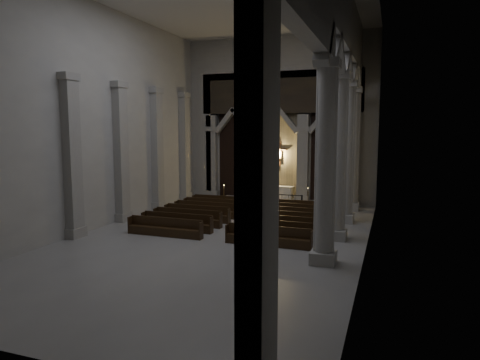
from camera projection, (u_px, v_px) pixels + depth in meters
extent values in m
plane|color=gray|center=(220.00, 237.00, 21.37)|extent=(24.00, 24.00, 0.00)
cube|color=#AEABA3|center=(281.00, 120.00, 31.86)|extent=(14.00, 0.10, 12.00)
cube|color=#AEABA3|center=(12.00, 101.00, 9.43)|extent=(14.00, 0.10, 12.00)
cube|color=#AEABA3|center=(99.00, 117.00, 22.99)|extent=(0.10, 24.00, 12.00)
cube|color=#AEABA3|center=(371.00, 114.00, 18.31)|extent=(0.10, 24.00, 12.00)
cube|color=#9D9A93|center=(212.00, 156.00, 33.54)|extent=(0.80, 0.50, 6.40)
cube|color=#9D9A93|center=(212.00, 194.00, 33.90)|extent=(1.05, 0.70, 0.50)
cube|color=#9D9A93|center=(212.00, 129.00, 33.28)|extent=(1.00, 0.65, 0.35)
cube|color=#9D9A93|center=(256.00, 157.00, 32.34)|extent=(0.80, 0.50, 6.40)
cube|color=#9D9A93|center=(256.00, 196.00, 32.69)|extent=(1.05, 0.70, 0.50)
cube|color=#9D9A93|center=(256.00, 129.00, 32.08)|extent=(1.00, 0.65, 0.35)
cube|color=#9D9A93|center=(303.00, 159.00, 31.13)|extent=(0.80, 0.50, 6.40)
cube|color=#9D9A93|center=(302.00, 199.00, 31.49)|extent=(1.05, 0.70, 0.50)
cube|color=#9D9A93|center=(303.00, 129.00, 30.87)|extent=(1.00, 0.65, 0.35)
cube|color=#9D9A93|center=(354.00, 160.00, 29.93)|extent=(0.80, 0.50, 6.40)
cube|color=#9D9A93|center=(352.00, 201.00, 30.28)|extent=(1.05, 0.70, 0.50)
cube|color=#9D9A93|center=(355.00, 129.00, 29.67)|extent=(1.00, 0.65, 0.35)
cube|color=black|center=(235.00, 153.00, 33.23)|extent=(2.60, 0.15, 7.00)
cube|color=#958460|center=(280.00, 154.00, 32.03)|extent=(2.60, 0.15, 7.00)
cube|color=black|center=(329.00, 155.00, 30.82)|extent=(2.60, 0.15, 7.00)
cube|color=black|center=(280.00, 92.00, 31.16)|extent=(12.00, 0.50, 3.00)
cube|color=#9D9A93|center=(203.00, 140.00, 33.65)|extent=(1.60, 0.50, 9.00)
cube|color=#9D9A93|center=(366.00, 141.00, 29.50)|extent=(1.60, 0.50, 9.00)
cube|color=#9D9A93|center=(280.00, 57.00, 30.85)|extent=(14.00, 0.50, 3.00)
plane|color=#FFE672|center=(280.00, 154.00, 32.00)|extent=(1.50, 0.00, 1.50)
cube|color=#54301D|center=(280.00, 154.00, 31.91)|extent=(0.13, 0.08, 1.80)
cube|color=#54301D|center=(280.00, 149.00, 31.87)|extent=(1.10, 0.08, 0.13)
cube|color=#A4805F|center=(279.00, 155.00, 31.86)|extent=(0.26, 0.10, 0.60)
sphere|color=#A4805F|center=(279.00, 149.00, 31.81)|extent=(0.17, 0.17, 0.17)
cylinder|color=#A4805F|center=(276.00, 150.00, 31.91)|extent=(0.45, 0.08, 0.08)
cylinder|color=#A4805F|center=(283.00, 150.00, 31.73)|extent=(0.45, 0.08, 0.08)
cube|color=#9D9A93|center=(351.00, 206.00, 28.38)|extent=(1.00, 1.00, 0.50)
cylinder|color=#9D9A93|center=(353.00, 150.00, 27.93)|extent=(0.70, 0.70, 7.50)
cube|color=#9D9A93|center=(355.00, 90.00, 27.46)|extent=(0.95, 0.95, 0.35)
cube|color=#9D9A93|center=(345.00, 218.00, 24.64)|extent=(1.00, 1.00, 0.50)
cylinder|color=#9D9A93|center=(347.00, 153.00, 24.19)|extent=(0.70, 0.70, 7.50)
cube|color=#9D9A93|center=(349.00, 84.00, 23.73)|extent=(0.95, 0.95, 0.35)
cube|color=#9D9A93|center=(336.00, 234.00, 20.90)|extent=(1.00, 1.00, 0.50)
cylinder|color=#9D9A93|center=(338.00, 158.00, 20.45)|extent=(0.70, 0.70, 7.50)
cube|color=#9D9A93|center=(340.00, 76.00, 19.99)|extent=(0.95, 0.95, 0.35)
cube|color=#9D9A93|center=(323.00, 257.00, 17.17)|extent=(1.00, 1.00, 0.50)
cylinder|color=#9D9A93|center=(325.00, 164.00, 16.71)|extent=(0.70, 0.70, 7.50)
cube|color=#9D9A93|center=(328.00, 64.00, 16.25)|extent=(0.95, 0.95, 0.35)
cube|color=#9D9A93|center=(338.00, 6.00, 18.25)|extent=(0.55, 24.00, 2.80)
cube|color=#9D9A93|center=(356.00, 140.00, 29.63)|extent=(0.55, 1.20, 9.20)
cube|color=#9D9A93|center=(258.00, 170.00, 8.32)|extent=(0.55, 1.20, 9.20)
cube|color=#9D9A93|center=(186.00, 196.00, 32.48)|extent=(0.60, 1.00, 0.50)
cube|color=#9D9A93|center=(185.00, 147.00, 32.03)|extent=(0.50, 0.80, 7.50)
cube|color=#9D9A93|center=(184.00, 95.00, 31.56)|extent=(0.60, 1.00, 0.35)
cube|color=#9D9A93|center=(159.00, 205.00, 28.74)|extent=(0.60, 1.00, 0.50)
cube|color=#9D9A93|center=(157.00, 150.00, 28.29)|extent=(0.50, 0.80, 7.50)
cube|color=#9D9A93|center=(156.00, 90.00, 27.82)|extent=(0.60, 1.00, 0.35)
cube|color=#9D9A93|center=(123.00, 217.00, 25.00)|extent=(0.60, 1.00, 0.50)
cube|color=#9D9A93|center=(121.00, 153.00, 24.55)|extent=(0.50, 0.80, 7.50)
cube|color=#9D9A93|center=(119.00, 85.00, 24.08)|extent=(0.60, 1.00, 0.35)
cube|color=#9D9A93|center=(76.00, 232.00, 21.26)|extent=(0.60, 1.00, 0.50)
cube|color=#9D9A93|center=(72.00, 157.00, 20.81)|extent=(0.50, 0.80, 7.50)
cube|color=#9D9A93|center=(68.00, 77.00, 20.35)|extent=(0.60, 1.00, 0.35)
cube|color=#9D9A93|center=(275.00, 201.00, 31.27)|extent=(8.50, 2.60, 0.15)
cube|color=silver|center=(280.00, 193.00, 31.73)|extent=(1.78, 0.69, 0.94)
cube|color=silver|center=(280.00, 186.00, 31.68)|extent=(1.93, 0.77, 0.04)
cube|color=black|center=(269.00, 194.00, 29.60)|extent=(4.60, 0.05, 0.05)
cube|color=black|center=(238.00, 198.00, 30.42)|extent=(0.09, 0.09, 0.92)
cube|color=black|center=(302.00, 202.00, 28.88)|extent=(0.09, 0.09, 0.92)
cylinder|color=black|center=(244.00, 199.00, 30.27)|extent=(0.02, 0.02, 0.85)
cylinder|color=black|center=(250.00, 199.00, 30.12)|extent=(0.02, 0.02, 0.85)
cylinder|color=black|center=(256.00, 200.00, 29.96)|extent=(0.02, 0.02, 0.85)
cylinder|color=black|center=(263.00, 200.00, 29.81)|extent=(0.02, 0.02, 0.85)
cylinder|color=black|center=(269.00, 200.00, 29.65)|extent=(0.02, 0.02, 0.85)
cylinder|color=black|center=(275.00, 201.00, 29.50)|extent=(0.02, 0.02, 0.85)
cylinder|color=black|center=(282.00, 201.00, 29.35)|extent=(0.02, 0.02, 0.85)
cylinder|color=black|center=(288.00, 201.00, 29.19)|extent=(0.02, 0.02, 0.85)
cylinder|color=black|center=(295.00, 202.00, 29.04)|extent=(0.02, 0.02, 0.85)
cylinder|color=#B68B38|center=(224.00, 203.00, 31.01)|extent=(0.23, 0.23, 0.05)
cylinder|color=#B68B38|center=(224.00, 195.00, 30.94)|extent=(0.03, 0.03, 1.08)
cylinder|color=#B68B38|center=(224.00, 188.00, 30.88)|extent=(0.11, 0.11, 0.02)
cylinder|color=white|center=(224.00, 187.00, 30.87)|extent=(0.05, 0.05, 0.19)
sphere|color=#FDBE58|center=(224.00, 185.00, 30.85)|extent=(0.04, 0.04, 0.04)
cylinder|color=#B68B38|center=(308.00, 206.00, 29.71)|extent=(0.21, 0.21, 0.04)
cylinder|color=#B68B38|center=(308.00, 199.00, 29.64)|extent=(0.03, 0.03, 1.02)
cylinder|color=#B68B38|center=(308.00, 192.00, 29.58)|extent=(0.11, 0.11, 0.02)
cylinder|color=white|center=(308.00, 190.00, 29.57)|extent=(0.04, 0.04, 0.18)
sphere|color=#FDBE58|center=(308.00, 189.00, 29.56)|extent=(0.04, 0.04, 0.04)
cube|color=black|center=(221.00, 206.00, 28.54)|extent=(4.03, 0.38, 0.43)
cube|color=black|center=(222.00, 199.00, 28.65)|extent=(4.03, 0.07, 0.48)
cube|color=black|center=(194.00, 201.00, 29.18)|extent=(0.06, 0.43, 0.86)
cube|color=black|center=(250.00, 205.00, 27.84)|extent=(0.06, 0.43, 0.86)
cube|color=black|center=(301.00, 212.00, 26.73)|extent=(4.03, 0.38, 0.43)
cube|color=black|center=(302.00, 204.00, 26.85)|extent=(4.03, 0.07, 0.48)
cube|color=black|center=(270.00, 206.00, 27.38)|extent=(0.06, 0.43, 0.86)
cube|color=black|center=(334.00, 210.00, 26.03)|extent=(0.06, 0.43, 0.86)
cube|color=black|center=(214.00, 210.00, 27.37)|extent=(4.03, 0.38, 0.43)
cube|color=black|center=(215.00, 202.00, 27.48)|extent=(4.03, 0.07, 0.48)
cube|color=black|center=(185.00, 204.00, 28.01)|extent=(0.06, 0.43, 0.86)
cube|color=black|center=(243.00, 208.00, 26.67)|extent=(0.06, 0.43, 0.86)
cube|color=black|center=(297.00, 215.00, 25.56)|extent=(4.03, 0.38, 0.43)
cube|color=black|center=(298.00, 207.00, 25.68)|extent=(4.03, 0.07, 0.48)
cube|color=black|center=(264.00, 210.00, 26.21)|extent=(0.06, 0.43, 0.86)
cube|color=black|center=(331.00, 214.00, 24.86)|extent=(0.06, 0.43, 0.86)
cube|color=black|center=(206.00, 213.00, 26.20)|extent=(4.03, 0.38, 0.43)
cube|color=black|center=(207.00, 206.00, 26.31)|extent=(4.03, 0.07, 0.48)
cube|color=black|center=(176.00, 208.00, 26.84)|extent=(0.06, 0.43, 0.86)
cube|color=black|center=(236.00, 212.00, 25.50)|extent=(0.06, 0.43, 0.86)
cube|color=black|center=(292.00, 220.00, 24.39)|extent=(4.03, 0.38, 0.43)
cube|color=black|center=(293.00, 211.00, 24.51)|extent=(4.03, 0.07, 0.48)
cube|color=black|center=(258.00, 214.00, 25.04)|extent=(0.06, 0.43, 0.86)
cube|color=black|center=(328.00, 218.00, 23.69)|extent=(0.06, 0.43, 0.86)
cube|color=black|center=(197.00, 217.00, 25.03)|extent=(4.03, 0.38, 0.43)
cube|color=black|center=(198.00, 209.00, 25.14)|extent=(4.03, 0.07, 0.48)
cube|color=black|center=(166.00, 211.00, 25.67)|extent=(0.06, 0.43, 0.86)
cube|color=black|center=(229.00, 216.00, 24.33)|extent=(0.06, 0.43, 0.86)
cube|color=black|center=(287.00, 224.00, 23.22)|extent=(4.03, 0.38, 0.43)
cube|color=black|center=(288.00, 215.00, 23.34)|extent=(4.03, 0.07, 0.48)
cube|color=black|center=(252.00, 218.00, 23.87)|extent=(0.06, 0.43, 0.86)
cube|color=black|center=(324.00, 223.00, 22.52)|extent=(0.06, 0.43, 0.86)
cube|color=black|center=(187.00, 222.00, 23.86)|extent=(4.03, 0.38, 0.43)
cube|color=black|center=(189.00, 213.00, 23.97)|extent=(4.03, 0.07, 0.48)
cube|color=black|center=(156.00, 215.00, 24.50)|extent=(0.06, 0.43, 0.86)
cube|color=black|center=(221.00, 220.00, 23.16)|extent=(0.06, 0.43, 0.86)
cube|color=black|center=(281.00, 229.00, 22.05)|extent=(4.03, 0.38, 0.43)
cube|color=black|center=(282.00, 220.00, 22.17)|extent=(4.03, 0.07, 0.48)
cube|color=black|center=(244.00, 222.00, 22.70)|extent=(0.06, 0.43, 0.86)
cube|color=black|center=(321.00, 228.00, 21.35)|extent=(0.06, 0.43, 0.86)
cube|color=black|center=(177.00, 226.00, 22.69)|extent=(4.03, 0.38, 0.43)
cube|color=black|center=(178.00, 217.00, 22.80)|extent=(4.03, 0.07, 0.48)
cube|color=black|center=(144.00, 220.00, 23.33)|extent=(0.06, 0.43, 0.86)
cube|color=black|center=(211.00, 225.00, 21.99)|extent=(0.06, 0.43, 0.86)
cube|color=black|center=(275.00, 235.00, 20.88)|extent=(4.03, 0.38, 0.43)
cube|color=black|center=(276.00, 225.00, 21.00)|extent=(4.03, 0.07, 0.48)
cube|color=black|center=(236.00, 227.00, 21.53)|extent=(0.06, 0.43, 0.86)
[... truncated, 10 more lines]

